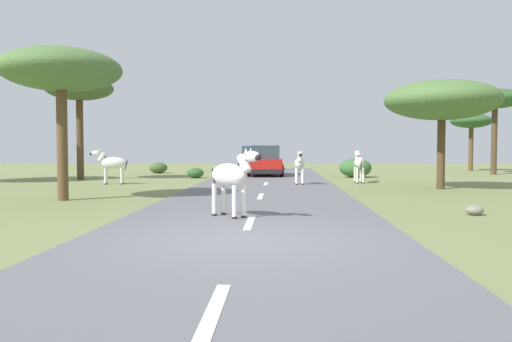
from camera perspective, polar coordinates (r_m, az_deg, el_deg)
The scene contains 19 objects.
ground_plane at distance 9.09m, azimuth -1.52°, elevation -7.91°, with size 90.00×90.00×0.00m, color olive.
road at distance 9.08m, azimuth -1.46°, elevation -7.75°, with size 6.00×64.00×0.05m, color slate.
lane_markings at distance 8.10m, azimuth -1.99°, elevation -8.82°, with size 0.16×56.00×0.01m.
zebra_0 at distance 22.60m, azimuth 4.86°, elevation 0.78°, with size 0.42×1.60×1.50m.
zebra_1 at distance 24.65m, azimuth 11.34°, elevation 0.87°, with size 0.44×1.66×1.57m.
zebra_2 at distance 24.15m, azimuth -15.70°, elevation 0.83°, with size 1.69×0.58×1.60m.
zebra_3 at distance 11.87m, azimuth -2.75°, elevation -0.53°, with size 1.37×1.34×1.61m.
car_0 at distance 29.98m, azimuth 0.93°, elevation 1.05°, with size 2.27×4.46×1.74m.
car_1 at distance 37.20m, azimuth -0.16°, elevation 1.35°, with size 2.15×4.41×1.74m.
tree_1 at distance 17.37m, azimuth -20.81°, elevation 10.32°, with size 3.74×3.74×4.74m.
tree_2 at distance 21.88m, azimuth 19.92°, elevation 7.35°, with size 4.51×4.51×4.34m.
tree_3 at distance 39.81m, azimuth 22.77°, elevation 5.04°, with size 2.86×2.86×4.07m.
tree_4 at distance 28.13m, azimuth -19.01°, elevation 8.48°, with size 3.44×3.44×5.30m.
tree_5 at distance 35.24m, azimuth 24.98°, elevation 7.13°, with size 3.41×3.41×5.28m.
bush_0 at distance 34.06m, azimuth -10.78°, elevation 0.36°, with size 1.18×1.07×0.71m, color #425B2D.
bush_1 at distance 29.23m, azimuth 10.97°, elevation 0.35°, with size 1.78×1.61×1.07m, color #386633.
bush_2 at distance 28.30m, azimuth -6.73°, elevation -0.23°, with size 0.91×0.82×0.55m, color #2D5628.
rock_0 at distance 13.76m, azimuth 23.08°, elevation -4.01°, with size 0.44×0.40×0.25m, color gray.
rock_1 at distance 27.52m, azimuth 19.84°, elevation -0.77°, with size 0.38×0.39×0.23m, color gray.
Camera 1 is at (0.66, -8.91, 1.66)m, focal length 36.07 mm.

